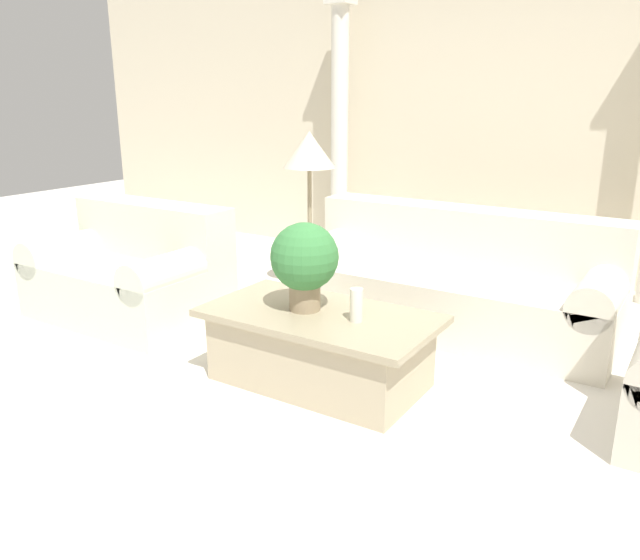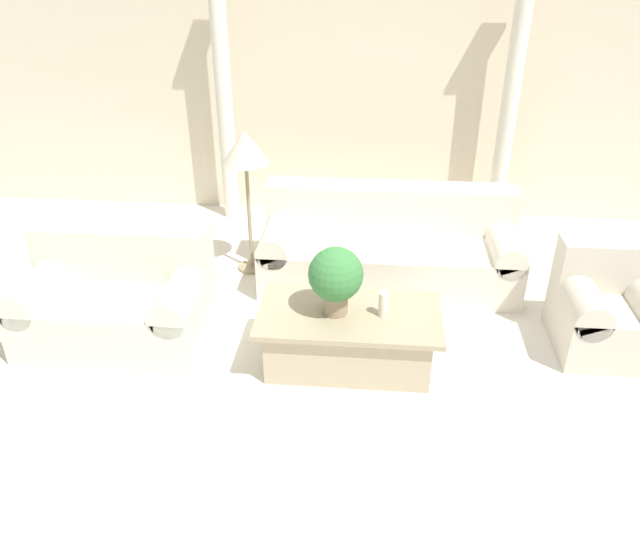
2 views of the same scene
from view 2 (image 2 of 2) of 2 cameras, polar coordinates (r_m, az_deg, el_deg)
name	(u,v)px [view 2 (image 2 of 2)]	position (r m, az deg, el deg)	size (l,w,h in m)	color
ground_plane	(341,337)	(5.05, 1.95, -5.21)	(16.00, 16.00, 0.00)	silver
wall_back	(359,68)	(6.91, 3.60, 18.80)	(10.00, 0.06, 3.20)	beige
sofa_long	(389,247)	(5.75, 6.31, 3.06)	(2.29, 0.92, 0.84)	beige
loveseat	(117,296)	(5.18, -18.04, -1.37)	(1.40, 0.92, 0.84)	silver
coffee_table	(349,337)	(4.65, 2.64, -5.25)	(1.34, 0.73, 0.44)	tan
potted_plant	(336,277)	(4.38, 1.45, 0.32)	(0.39, 0.39, 0.51)	#937F60
pillar_candle	(384,304)	(4.47, 5.83, -2.22)	(0.07, 0.07, 0.19)	silver
floor_lamp	(245,154)	(5.63, -6.83, 11.38)	(0.42, 0.42, 1.35)	gray
column_left	(224,103)	(6.86, -8.74, 15.71)	(0.24, 0.24, 2.50)	silver
column_right	(509,109)	(6.80, 16.88, 14.71)	(0.24, 0.24, 2.50)	silver
armchair	(610,307)	(5.27, 24.96, -2.28)	(0.77, 0.76, 0.80)	beige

